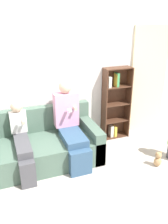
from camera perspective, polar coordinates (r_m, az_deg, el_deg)
The scene contains 8 objects.
ground_plane at distance 3.70m, azimuth -6.14°, elevation -15.69°, with size 14.00×14.00×0.00m, color #BCB2A8.
back_wall at distance 4.04m, azimuth -10.72°, elevation 7.83°, with size 10.00×0.06×2.55m.
curtain_panel at distance 4.87m, azimuth 15.13°, elevation 7.25°, with size 0.78×0.04×2.09m.
couch at distance 3.97m, azimuth -10.09°, elevation -8.31°, with size 1.85×0.90×0.83m.
adult_seated at distance 3.83m, azimuth -3.35°, elevation -2.53°, with size 0.40×0.87×1.30m.
child_seated at distance 3.71m, azimuth -14.73°, elevation -6.54°, with size 0.26×0.89×1.04m.
bookshelf at distance 4.54m, azimuth 7.43°, elevation 2.16°, with size 0.52×0.23×1.39m.
teddy_bear at distance 4.05m, azimuth 17.37°, elevation -10.81°, with size 0.13×0.11×0.27m.
Camera 1 is at (-0.65, -2.82, 2.31)m, focal length 38.00 mm.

